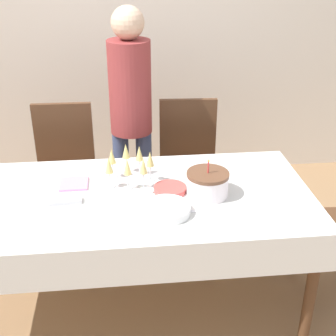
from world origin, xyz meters
TOP-DOWN VIEW (x-y plane):
  - ground_plane at (0.00, 0.00)m, footprint 12.00×12.00m
  - wall_back at (0.00, 1.78)m, footprint 8.00×0.05m
  - dining_table at (0.00, 0.00)m, footprint 1.93×0.93m
  - dining_chair_far_left at (-0.43, 0.78)m, footprint 0.43×0.43m
  - dining_chair_far_right at (0.43, 0.78)m, footprint 0.44×0.44m
  - birthday_cake at (0.41, -0.04)m, footprint 0.22×0.22m
  - champagne_tray at (0.01, 0.15)m, footprint 0.37×0.37m
  - plate_stack_main at (0.17, -0.20)m, footprint 0.24×0.24m
  - plate_stack_dessert at (0.22, 0.02)m, footprint 0.18×0.18m
  - cake_knife at (0.38, -0.20)m, footprint 0.30×0.02m
  - fork_pile at (-0.33, -0.04)m, footprint 0.17×0.07m
  - napkin_pile at (-0.30, 0.15)m, footprint 0.15×0.15m
  - person_standing at (0.04, 0.83)m, footprint 0.28×0.28m

SIDE VIEW (x-z plane):
  - ground_plane at x=0.00m, z-range 0.00..0.00m
  - dining_chair_far_left at x=-0.43m, z-range 0.05..1.02m
  - dining_chair_far_right at x=0.43m, z-range 0.05..1.02m
  - dining_table at x=0.00m, z-range 0.27..1.02m
  - cake_knife at x=0.38m, z-range 0.75..0.75m
  - napkin_pile at x=-0.30m, z-range 0.75..0.76m
  - fork_pile at x=-0.33m, z-range 0.75..0.77m
  - plate_stack_dessert at x=0.22m, z-range 0.75..0.78m
  - plate_stack_main at x=0.17m, z-range 0.75..0.79m
  - birthday_cake at x=0.41m, z-range 0.71..0.91m
  - champagne_tray at x=0.01m, z-range 0.74..0.92m
  - person_standing at x=0.04m, z-range 0.16..1.76m
  - wall_back at x=0.00m, z-range 0.00..2.70m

